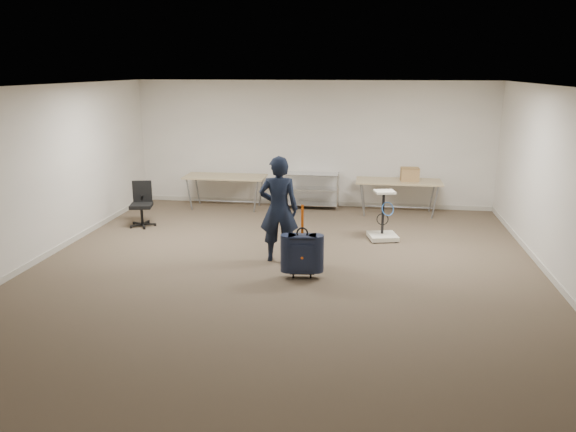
# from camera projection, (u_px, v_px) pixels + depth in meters

# --- Properties ---
(ground) EXTENTS (9.00, 9.00, 0.00)m
(ground) POSITION_uv_depth(u_px,v_px,m) (282.00, 273.00, 8.62)
(ground) COLOR #423728
(ground) RESTS_ON ground
(room_shell) EXTENTS (8.00, 9.00, 9.00)m
(room_shell) POSITION_uv_depth(u_px,v_px,m) (294.00, 243.00, 9.93)
(room_shell) COLOR white
(room_shell) RESTS_ON ground
(folding_table_left) EXTENTS (1.80, 0.75, 0.73)m
(folding_table_left) POSITION_uv_depth(u_px,v_px,m) (225.00, 178.00, 12.49)
(folding_table_left) COLOR tan
(folding_table_left) RESTS_ON ground
(folding_table_right) EXTENTS (1.80, 0.75, 0.73)m
(folding_table_right) POSITION_uv_depth(u_px,v_px,m) (399.00, 183.00, 11.96)
(folding_table_right) COLOR tan
(folding_table_right) RESTS_ON ground
(wire_shelf) EXTENTS (1.22, 0.47, 0.80)m
(wire_shelf) POSITION_uv_depth(u_px,v_px,m) (311.00, 189.00, 12.52)
(wire_shelf) COLOR silver
(wire_shelf) RESTS_ON ground
(person) EXTENTS (0.66, 0.47, 1.73)m
(person) POSITION_uv_depth(u_px,v_px,m) (279.00, 209.00, 8.98)
(person) COLOR black
(person) RESTS_ON ground
(suitcase) EXTENTS (0.44, 0.28, 1.13)m
(suitcase) POSITION_uv_depth(u_px,v_px,m) (302.00, 254.00, 8.33)
(suitcase) COLOR #162033
(suitcase) RESTS_ON ground
(office_chair) EXTENTS (0.54, 0.54, 0.88)m
(office_chair) POSITION_uv_depth(u_px,v_px,m) (142.00, 213.00, 11.16)
(office_chair) COLOR black
(office_chair) RESTS_ON ground
(equipment_cart) EXTENTS (0.60, 0.60, 0.92)m
(equipment_cart) POSITION_uv_depth(u_px,v_px,m) (383.00, 227.00, 10.25)
(equipment_cart) COLOR beige
(equipment_cart) RESTS_ON ground
(cardboard_box) EXTENTS (0.39, 0.30, 0.28)m
(cardboard_box) POSITION_uv_depth(u_px,v_px,m) (410.00, 174.00, 11.89)
(cardboard_box) COLOR brown
(cardboard_box) RESTS_ON folding_table_right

